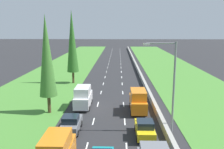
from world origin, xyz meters
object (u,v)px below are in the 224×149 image
(grey_hatchback_left_lane, at_px, (71,124))
(poplar_tree_third, at_px, (72,41))
(orange_van_right_lane, at_px, (138,101))
(yellow_hatchback_right_lane, at_px, (145,129))
(street_light_mast, at_px, (171,81))
(poplar_tree_second, at_px, (47,56))
(white_van_left_lane, at_px, (83,97))

(grey_hatchback_left_lane, xyz_separation_m, poplar_tree_third, (-3.70, 21.09, 6.93))
(orange_van_right_lane, distance_m, poplar_tree_third, 19.70)
(grey_hatchback_left_lane, bearing_deg, orange_van_right_lane, 39.66)
(yellow_hatchback_right_lane, bearing_deg, street_light_mast, 27.71)
(grey_hatchback_left_lane, distance_m, poplar_tree_second, 8.90)
(yellow_hatchback_right_lane, height_order, white_van_left_lane, white_van_left_lane)
(poplar_tree_third, bearing_deg, orange_van_right_lane, -54.38)
(yellow_hatchback_right_lane, bearing_deg, white_van_left_lane, 130.11)
(orange_van_right_lane, xyz_separation_m, street_light_mast, (2.61, -5.64, 3.83))
(white_van_left_lane, xyz_separation_m, orange_van_right_lane, (7.03, -1.47, 0.00))
(poplar_tree_third, height_order, street_light_mast, poplar_tree_third)
(orange_van_right_lane, relative_size, poplar_tree_third, 0.36)
(yellow_hatchback_right_lane, xyz_separation_m, poplar_tree_second, (-10.96, 6.29, 6.15))
(yellow_hatchback_right_lane, relative_size, poplar_tree_third, 0.29)
(grey_hatchback_left_lane, xyz_separation_m, white_van_left_lane, (0.13, 7.40, 0.56))
(white_van_left_lane, height_order, street_light_mast, street_light_mast)
(poplar_tree_second, distance_m, street_light_mast, 14.48)
(grey_hatchback_left_lane, height_order, street_light_mast, street_light_mast)
(poplar_tree_third, bearing_deg, poplar_tree_second, -90.07)
(grey_hatchback_left_lane, distance_m, white_van_left_lane, 7.43)
(grey_hatchback_left_lane, height_order, white_van_left_lane, white_van_left_lane)
(white_van_left_lane, distance_m, street_light_mast, 12.58)
(orange_van_right_lane, relative_size, poplar_tree_second, 0.41)
(yellow_hatchback_right_lane, xyz_separation_m, street_light_mast, (2.53, 1.33, 4.40))
(white_van_left_lane, distance_m, orange_van_right_lane, 7.18)
(grey_hatchback_left_lane, xyz_separation_m, poplar_tree_second, (-3.72, 5.25, 6.15))
(yellow_hatchback_right_lane, xyz_separation_m, white_van_left_lane, (-7.11, 8.44, 0.56))
(grey_hatchback_left_lane, xyz_separation_m, orange_van_right_lane, (7.16, 5.93, 0.56))
(grey_hatchback_left_lane, bearing_deg, poplar_tree_second, 125.32)
(orange_van_right_lane, height_order, poplar_tree_third, poplar_tree_third)
(street_light_mast, bearing_deg, orange_van_right_lane, 114.85)
(grey_hatchback_left_lane, height_order, yellow_hatchback_right_lane, same)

